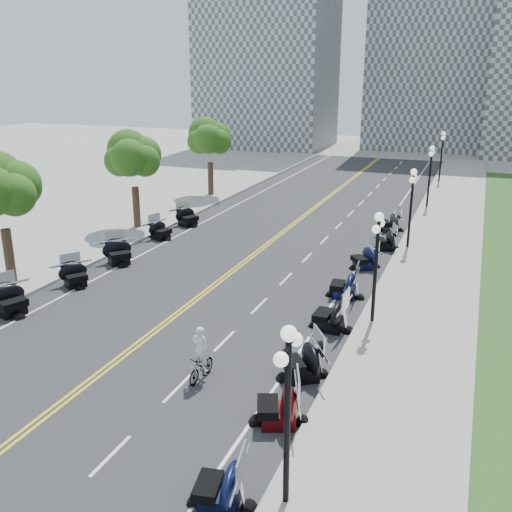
% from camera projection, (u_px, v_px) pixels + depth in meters
% --- Properties ---
extents(ground, '(160.00, 160.00, 0.00)m').
position_uv_depth(ground, '(158.00, 329.00, 24.87)').
color(ground, gray).
extents(road, '(16.00, 90.00, 0.01)m').
position_uv_depth(road, '(245.00, 261.00, 33.71)').
color(road, '#333335').
rests_on(road, ground).
extents(centerline_yellow_a, '(0.12, 90.00, 0.00)m').
position_uv_depth(centerline_yellow_a, '(244.00, 261.00, 33.75)').
color(centerline_yellow_a, yellow).
rests_on(centerline_yellow_a, road).
extents(centerline_yellow_b, '(0.12, 90.00, 0.00)m').
position_uv_depth(centerline_yellow_b, '(247.00, 261.00, 33.67)').
color(centerline_yellow_b, yellow).
rests_on(centerline_yellow_b, road).
extents(edge_line_north, '(0.12, 90.00, 0.00)m').
position_uv_depth(edge_line_north, '(352.00, 275.00, 31.48)').
color(edge_line_north, white).
rests_on(edge_line_north, road).
extents(edge_line_south, '(0.12, 90.00, 0.00)m').
position_uv_depth(edge_line_south, '(152.00, 249.00, 35.94)').
color(edge_line_south, white).
rests_on(edge_line_south, road).
extents(lane_dash_4, '(0.12, 2.00, 0.00)m').
position_uv_depth(lane_dash_4, '(111.00, 455.00, 16.67)').
color(lane_dash_4, white).
rests_on(lane_dash_4, road).
extents(lane_dash_5, '(0.12, 2.00, 0.00)m').
position_uv_depth(lane_dash_5, '(178.00, 388.00, 20.21)').
color(lane_dash_5, white).
rests_on(lane_dash_5, road).
extents(lane_dash_6, '(0.12, 2.00, 0.00)m').
position_uv_depth(lane_dash_6, '(224.00, 341.00, 23.75)').
color(lane_dash_6, white).
rests_on(lane_dash_6, road).
extents(lane_dash_7, '(0.12, 2.00, 0.00)m').
position_uv_depth(lane_dash_7, '(259.00, 306.00, 27.29)').
color(lane_dash_7, white).
rests_on(lane_dash_7, road).
extents(lane_dash_8, '(0.12, 2.00, 0.00)m').
position_uv_depth(lane_dash_8, '(286.00, 279.00, 30.82)').
color(lane_dash_8, white).
rests_on(lane_dash_8, road).
extents(lane_dash_9, '(0.12, 2.00, 0.00)m').
position_uv_depth(lane_dash_9, '(307.00, 257.00, 34.36)').
color(lane_dash_9, white).
rests_on(lane_dash_9, road).
extents(lane_dash_10, '(0.12, 2.00, 0.00)m').
position_uv_depth(lane_dash_10, '(324.00, 240.00, 37.90)').
color(lane_dash_10, white).
rests_on(lane_dash_10, road).
extents(lane_dash_11, '(0.12, 2.00, 0.00)m').
position_uv_depth(lane_dash_11, '(339.00, 226.00, 41.44)').
color(lane_dash_11, white).
rests_on(lane_dash_11, road).
extents(lane_dash_12, '(0.12, 2.00, 0.00)m').
position_uv_depth(lane_dash_12, '(351.00, 213.00, 44.98)').
color(lane_dash_12, white).
rests_on(lane_dash_12, road).
extents(lane_dash_13, '(0.12, 2.00, 0.00)m').
position_uv_depth(lane_dash_13, '(361.00, 203.00, 48.52)').
color(lane_dash_13, white).
rests_on(lane_dash_13, road).
extents(lane_dash_14, '(0.12, 2.00, 0.00)m').
position_uv_depth(lane_dash_14, '(370.00, 194.00, 52.05)').
color(lane_dash_14, white).
rests_on(lane_dash_14, road).
extents(lane_dash_15, '(0.12, 2.00, 0.00)m').
position_uv_depth(lane_dash_15, '(378.00, 186.00, 55.59)').
color(lane_dash_15, white).
rests_on(lane_dash_15, road).
extents(lane_dash_16, '(0.12, 2.00, 0.00)m').
position_uv_depth(lane_dash_16, '(385.00, 179.00, 59.13)').
color(lane_dash_16, white).
rests_on(lane_dash_16, road).
extents(lane_dash_17, '(0.12, 2.00, 0.00)m').
position_uv_depth(lane_dash_17, '(391.00, 173.00, 62.67)').
color(lane_dash_17, white).
rests_on(lane_dash_17, road).
extents(lane_dash_18, '(0.12, 2.00, 0.00)m').
position_uv_depth(lane_dash_18, '(396.00, 168.00, 66.21)').
color(lane_dash_18, white).
rests_on(lane_dash_18, road).
extents(lane_dash_19, '(0.12, 2.00, 0.00)m').
position_uv_depth(lane_dash_19, '(401.00, 163.00, 69.75)').
color(lane_dash_19, white).
rests_on(lane_dash_19, road).
extents(sidewalk_north, '(5.00, 90.00, 0.15)m').
position_uv_depth(sidewalk_north, '(429.00, 283.00, 30.03)').
color(sidewalk_north, '#9E9991').
rests_on(sidewalk_north, ground).
extents(sidewalk_south, '(5.00, 90.00, 0.15)m').
position_uv_depth(sidewalk_south, '(98.00, 241.00, 37.35)').
color(sidewalk_south, '#9E9991').
rests_on(sidewalk_south, ground).
extents(distant_block_a, '(18.00, 14.00, 26.00)m').
position_uv_depth(distant_block_a, '(268.00, 54.00, 81.97)').
color(distant_block_a, gray).
rests_on(distant_block_a, ground).
extents(distant_block_b, '(16.00, 12.00, 30.00)m').
position_uv_depth(distant_block_b, '(432.00, 38.00, 78.98)').
color(distant_block_b, gray).
rests_on(distant_block_b, ground).
extents(street_lamp_1, '(0.50, 1.20, 4.90)m').
position_uv_depth(street_lamp_1, '(287.00, 419.00, 13.99)').
color(street_lamp_1, black).
rests_on(street_lamp_1, sidewalk_north).
extents(street_lamp_2, '(0.50, 1.20, 4.90)m').
position_uv_depth(street_lamp_2, '(376.00, 269.00, 24.60)').
color(street_lamp_2, black).
rests_on(street_lamp_2, sidewalk_north).
extents(street_lamp_3, '(0.50, 1.20, 4.90)m').
position_uv_depth(street_lamp_3, '(411.00, 209.00, 35.22)').
color(street_lamp_3, black).
rests_on(street_lamp_3, sidewalk_north).
extents(street_lamp_4, '(0.50, 1.20, 4.90)m').
position_uv_depth(street_lamp_4, '(429.00, 177.00, 45.83)').
color(street_lamp_4, black).
rests_on(street_lamp_4, sidewalk_north).
extents(street_lamp_5, '(0.50, 1.20, 4.90)m').
position_uv_depth(street_lamp_5, '(441.00, 157.00, 56.45)').
color(street_lamp_5, black).
rests_on(street_lamp_5, sidewalk_north).
extents(tree_2, '(4.80, 4.80, 9.20)m').
position_uv_depth(tree_2, '(1.00, 196.00, 28.66)').
color(tree_2, '#235619').
rests_on(tree_2, sidewalk_south).
extents(tree_3, '(4.80, 4.80, 9.20)m').
position_uv_depth(tree_3, '(133.00, 162.00, 39.27)').
color(tree_3, '#235619').
rests_on(tree_3, sidewalk_south).
extents(tree_4, '(4.80, 4.80, 9.20)m').
position_uv_depth(tree_4, '(210.00, 143.00, 49.89)').
color(tree_4, '#235619').
rests_on(tree_4, sidewalk_south).
extents(motorcycle_n_3, '(2.31, 2.31, 1.38)m').
position_uv_depth(motorcycle_n_3, '(220.00, 484.00, 14.55)').
color(motorcycle_n_3, black).
rests_on(motorcycle_n_3, road).
extents(motorcycle_n_4, '(2.73, 2.73, 1.48)m').
position_uv_depth(motorcycle_n_4, '(278.00, 403.00, 18.00)').
color(motorcycle_n_4, '#590A0C').
rests_on(motorcycle_n_4, road).
extents(motorcycle_n_5, '(2.97, 2.97, 1.50)m').
position_uv_depth(motorcycle_n_5, '(302.00, 360.00, 20.68)').
color(motorcycle_n_5, black).
rests_on(motorcycle_n_5, road).
extents(motorcycle_n_6, '(2.23, 2.23, 1.51)m').
position_uv_depth(motorcycle_n_6, '(331.00, 313.00, 24.63)').
color(motorcycle_n_6, black).
rests_on(motorcycle_n_6, road).
extents(motorcycle_n_7, '(2.24, 2.24, 1.45)m').
position_uv_depth(motorcycle_n_7, '(344.00, 283.00, 28.15)').
color(motorcycle_n_7, black).
rests_on(motorcycle_n_7, road).
extents(motorcycle_n_8, '(2.79, 2.79, 1.39)m').
position_uv_depth(motorcycle_n_8, '(365.00, 257.00, 32.29)').
color(motorcycle_n_8, black).
rests_on(motorcycle_n_8, road).
extents(motorcycle_n_9, '(2.52, 2.52, 1.35)m').
position_uv_depth(motorcycle_n_9, '(386.00, 239.00, 35.72)').
color(motorcycle_n_9, black).
rests_on(motorcycle_n_9, road).
extents(motorcycle_n_10, '(2.77, 2.77, 1.47)m').
position_uv_depth(motorcycle_n_10, '(390.00, 221.00, 39.80)').
color(motorcycle_n_10, black).
rests_on(motorcycle_n_10, road).
extents(motorcycle_s_5, '(2.84, 2.84, 1.53)m').
position_uv_depth(motorcycle_s_5, '(10.00, 299.00, 26.16)').
color(motorcycle_s_5, black).
rests_on(motorcycle_s_5, road).
extents(motorcycle_s_6, '(2.65, 2.65, 1.34)m').
position_uv_depth(motorcycle_s_6, '(75.00, 274.00, 29.66)').
color(motorcycle_s_6, black).
rests_on(motorcycle_s_6, road).
extents(motorcycle_s_7, '(3.05, 3.05, 1.52)m').
position_uv_depth(motorcycle_s_7, '(118.00, 251.00, 33.08)').
color(motorcycle_s_7, black).
rests_on(motorcycle_s_7, road).
extents(motorcycle_s_8, '(2.33, 2.33, 1.34)m').
position_uv_depth(motorcycle_s_8, '(160.00, 229.00, 38.00)').
color(motorcycle_s_8, black).
rests_on(motorcycle_s_8, road).
extents(motorcycle_s_9, '(2.79, 2.79, 1.45)m').
position_uv_depth(motorcycle_s_9, '(188.00, 216.00, 41.29)').
color(motorcycle_s_9, black).
rests_on(motorcycle_s_9, road).
extents(bicycle, '(0.58, 1.66, 0.98)m').
position_uv_depth(bicycle, '(201.00, 367.00, 20.67)').
color(bicycle, '#A51414').
rests_on(bicycle, road).
extents(cyclist_rider, '(0.64, 0.42, 1.76)m').
position_uv_depth(cyclist_rider, '(200.00, 333.00, 20.24)').
color(cyclist_rider, white).
rests_on(cyclist_rider, bicycle).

